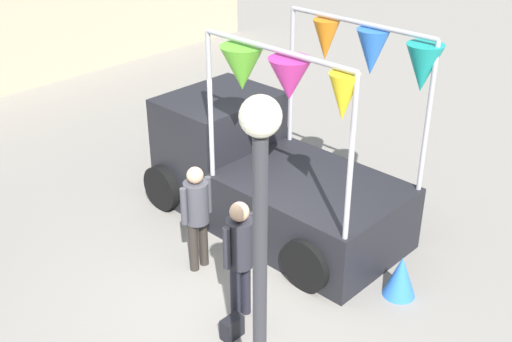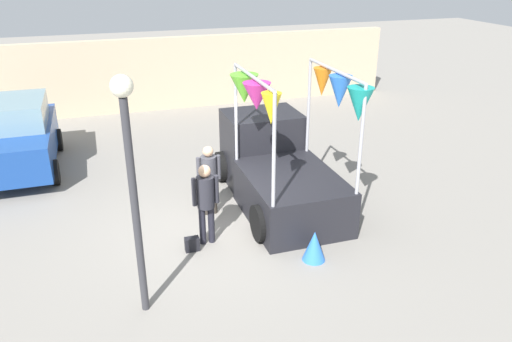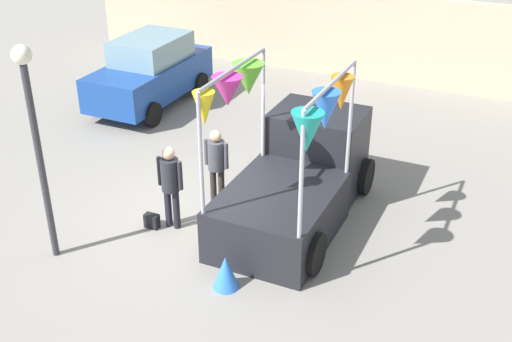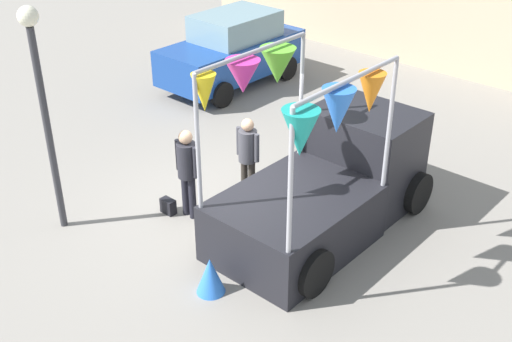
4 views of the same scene
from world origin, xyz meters
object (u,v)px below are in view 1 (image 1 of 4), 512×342
(person_customer, at_px, (240,250))
(folded_kite_bundle_azure, at_px, (401,276))
(vendor_truck, at_px, (264,166))
(handbag, at_px, (232,328))
(person_vendor, at_px, (197,209))
(street_lamp, at_px, (260,251))

(person_customer, bearing_deg, folded_kite_bundle_azure, -34.78)
(vendor_truck, bearing_deg, handbag, -144.51)
(handbag, distance_m, folded_kite_bundle_azure, 2.36)
(handbag, bearing_deg, vendor_truck, 35.49)
(handbag, xyz_separation_m, folded_kite_bundle_azure, (2.12, -1.03, 0.16))
(folded_kite_bundle_azure, bearing_deg, vendor_truck, 85.50)
(person_customer, height_order, person_vendor, person_customer)
(person_customer, height_order, folded_kite_bundle_azure, person_customer)
(vendor_truck, bearing_deg, person_vendor, -170.12)
(folded_kite_bundle_azure, bearing_deg, street_lamp, -172.00)
(street_lamp, bearing_deg, person_vendor, 58.35)
(folded_kite_bundle_azure, bearing_deg, person_vendor, 120.77)
(vendor_truck, bearing_deg, street_lamp, -137.30)
(vendor_truck, height_order, person_customer, vendor_truck)
(street_lamp, bearing_deg, vendor_truck, 42.70)
(folded_kite_bundle_azure, bearing_deg, handbag, 154.10)
(vendor_truck, distance_m, person_customer, 2.47)
(handbag, bearing_deg, folded_kite_bundle_azure, -25.90)
(vendor_truck, height_order, person_vendor, vendor_truck)
(person_vendor, relative_size, handbag, 5.70)
(person_vendor, bearing_deg, street_lamp, -121.65)
(person_customer, distance_m, person_vendor, 1.23)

